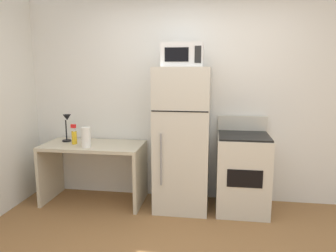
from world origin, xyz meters
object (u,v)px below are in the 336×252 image
at_px(desk, 94,161).
at_px(paper_towel_roll, 86,137).
at_px(spray_bottle, 74,136).
at_px(microwave, 183,55).
at_px(refrigerator, 182,139).
at_px(oven_range, 242,172).
at_px(desk_lamp, 67,123).

bearing_deg(desk, paper_towel_roll, -96.78).
height_order(spray_bottle, microwave, microwave).
xyz_separation_m(desk, paper_towel_roll, (-0.02, -0.16, 0.34)).
relative_size(refrigerator, oven_range, 1.54).
bearing_deg(desk_lamp, microwave, -3.50).
height_order(desk_lamp, paper_towel_roll, desk_lamp).
relative_size(desk, microwave, 2.68).
relative_size(desk, paper_towel_roll, 5.14).
xyz_separation_m(desk, desk_lamp, (-0.37, 0.08, 0.46)).
bearing_deg(microwave, desk, 179.28).
distance_m(paper_towel_roll, oven_range, 1.90).
distance_m(desk, refrigerator, 1.16).
height_order(refrigerator, microwave, microwave).
bearing_deg(desk, spray_bottle, -172.21).
height_order(paper_towel_roll, oven_range, oven_range).
height_order(desk_lamp, oven_range, desk_lamp).
height_order(spray_bottle, refrigerator, refrigerator).
bearing_deg(desk, microwave, -0.72).
distance_m(desk, microwave, 1.71).
height_order(refrigerator, oven_range, refrigerator).
height_order(desk, paper_towel_roll, paper_towel_roll).
distance_m(microwave, oven_range, 1.53).
distance_m(desk_lamp, refrigerator, 1.49).
bearing_deg(microwave, refrigerator, 90.32).
xyz_separation_m(desk_lamp, refrigerator, (1.48, -0.07, -0.14)).
bearing_deg(oven_range, desk, -179.51).
xyz_separation_m(desk_lamp, paper_towel_roll, (0.35, -0.24, -0.12)).
height_order(desk, spray_bottle, spray_bottle).
relative_size(paper_towel_roll, spray_bottle, 0.96).
bearing_deg(paper_towel_roll, desk_lamp, 145.53).
bearing_deg(microwave, spray_bottle, -179.26).
distance_m(desk_lamp, paper_towel_roll, 0.44).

